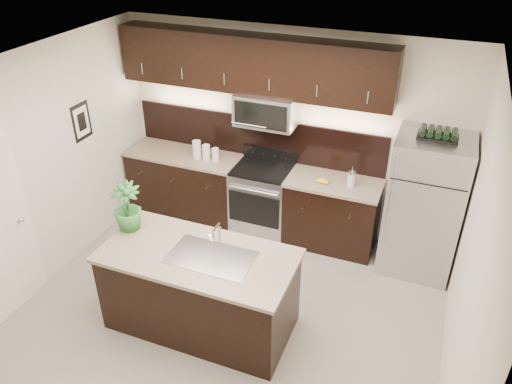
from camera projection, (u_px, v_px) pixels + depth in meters
ground at (229, 312)px, 5.56m from camera, size 4.50×4.50×0.00m
room_walls at (212, 180)px, 4.70m from camera, size 4.52×4.02×2.71m
counter_run at (248, 196)px, 6.81m from camera, size 3.51×0.65×0.94m
upper_fixtures at (254, 73)px, 6.07m from camera, size 3.49×0.40×1.66m
island at (200, 290)px, 5.18m from camera, size 1.96×0.96×0.94m
sink_faucet at (212, 256)px, 4.90m from camera, size 0.84×0.50×0.28m
refrigerator at (424, 206)px, 5.85m from camera, size 0.84×0.76×1.74m
wine_rack at (438, 134)px, 5.38m from camera, size 0.43×0.27×0.10m
plant at (127, 207)px, 5.20m from camera, size 0.38×0.38×0.53m
canisters at (204, 151)px, 6.68m from camera, size 0.37×0.12×0.25m
french_press at (351, 179)px, 6.05m from camera, size 0.09×0.09×0.26m
bananas at (320, 180)px, 6.18m from camera, size 0.18×0.15×0.05m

